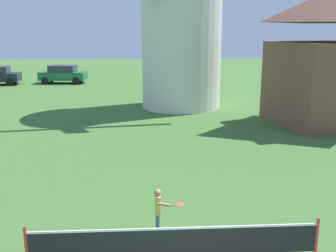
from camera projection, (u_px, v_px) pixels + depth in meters
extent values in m
cylinder|color=silver|center=(182.00, 18.00, 23.23)|extent=(4.63, 4.63, 10.46)
cylinder|color=red|center=(316.00, 244.00, 7.78)|extent=(0.06, 0.06, 1.10)
cube|color=black|center=(175.00, 243.00, 7.58)|extent=(5.45, 0.01, 0.55)
cube|color=white|center=(175.00, 228.00, 7.51)|extent=(5.45, 0.02, 0.04)
cylinder|color=slate|center=(158.00, 222.00, 9.34)|extent=(0.10, 0.10, 0.49)
cylinder|color=slate|center=(158.00, 224.00, 9.20)|extent=(0.10, 0.10, 0.49)
cube|color=#E5CC4C|center=(158.00, 205.00, 9.16)|extent=(0.14, 0.24, 0.43)
sphere|color=tan|center=(158.00, 193.00, 9.09)|extent=(0.16, 0.16, 0.16)
cylinder|color=tan|center=(158.00, 203.00, 9.32)|extent=(0.07, 0.07, 0.32)
cylinder|color=tan|center=(164.00, 204.00, 9.02)|extent=(0.33, 0.09, 0.12)
cylinder|color=#D84C33|center=(170.00, 204.00, 9.02)|extent=(0.22, 0.03, 0.04)
ellipsoid|color=#D84C33|center=(180.00, 204.00, 9.02)|extent=(0.19, 0.25, 0.03)
cylinder|color=black|center=(15.00, 80.00, 34.99)|extent=(0.61, 0.21, 0.60)
cylinder|color=black|center=(10.00, 82.00, 33.35)|extent=(0.61, 0.21, 0.60)
cube|color=#1E6638|center=(63.00, 76.00, 34.95)|extent=(4.11, 2.12, 0.70)
cube|color=#2D333D|center=(63.00, 68.00, 34.80)|extent=(2.36, 1.73, 0.56)
cylinder|color=black|center=(81.00, 79.00, 35.79)|extent=(0.62, 0.25, 0.60)
cylinder|color=black|center=(76.00, 81.00, 34.14)|extent=(0.62, 0.25, 0.60)
cylinder|color=black|center=(51.00, 78.00, 35.92)|extent=(0.62, 0.25, 0.60)
cylinder|color=black|center=(45.00, 81.00, 34.27)|extent=(0.62, 0.25, 0.60)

